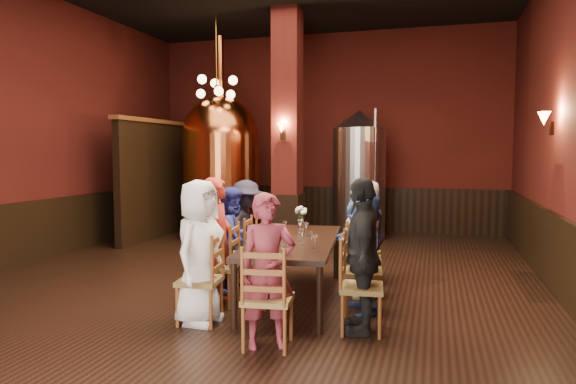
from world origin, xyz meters
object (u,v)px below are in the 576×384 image
(dining_table, at_px, (293,244))
(rose_vase, at_px, (301,213))
(person_1, at_px, (218,241))
(copper_kettle, at_px, (221,165))
(steel_vessel, at_px, (359,175))
(person_2, at_px, (233,238))
(person_0, at_px, (199,252))

(dining_table, bearing_deg, rose_vase, 92.78)
(person_1, relative_size, copper_kettle, 0.36)
(dining_table, height_order, steel_vessel, steel_vessel)
(copper_kettle, xyz_separation_m, steel_vessel, (2.80, 0.63, -0.19))
(copper_kettle, bearing_deg, dining_table, -56.26)
(dining_table, distance_m, person_2, 0.91)
(person_2, relative_size, rose_vase, 4.48)
(dining_table, xyz_separation_m, person_1, (-0.81, -0.42, 0.07))
(dining_table, xyz_separation_m, rose_vase, (-0.16, 0.99, 0.26))
(person_0, xyz_separation_m, rose_vase, (0.57, 2.08, 0.19))
(dining_table, relative_size, copper_kettle, 0.60)
(dining_table, bearing_deg, person_0, -130.36)
(dining_table, bearing_deg, person_2, 158.78)
(rose_vase, bearing_deg, steel_vessel, 85.40)
(dining_table, distance_m, person_0, 1.31)
(person_1, relative_size, rose_vase, 5.00)
(steel_vessel, bearing_deg, person_1, -100.51)
(steel_vessel, bearing_deg, dining_table, -91.62)
(dining_table, relative_size, rose_vase, 8.25)
(person_1, bearing_deg, copper_kettle, 14.27)
(dining_table, xyz_separation_m, person_2, (-0.88, 0.23, -0.01))
(person_0, xyz_separation_m, copper_kettle, (-1.94, 5.09, 0.76))
(dining_table, distance_m, copper_kettle, 4.88)
(steel_vessel, relative_size, rose_vase, 8.80)
(steel_vessel, bearing_deg, rose_vase, -94.60)
(person_0, distance_m, copper_kettle, 5.50)
(person_1, height_order, person_2, person_1)
(copper_kettle, distance_m, steel_vessel, 2.88)
(person_0, xyz_separation_m, person_2, (-0.15, 1.32, -0.08))
(person_0, relative_size, steel_vessel, 0.57)
(person_2, bearing_deg, person_1, -178.67)
(dining_table, height_order, copper_kettle, copper_kettle)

